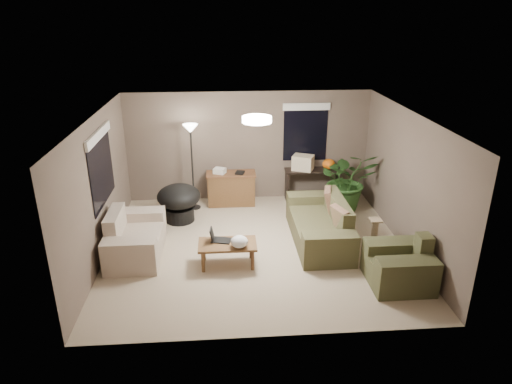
{
  "coord_description": "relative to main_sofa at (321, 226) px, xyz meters",
  "views": [
    {
      "loc": [
        -0.59,
        -7.52,
        4.15
      ],
      "look_at": [
        0.0,
        0.2,
        1.05
      ],
      "focal_mm": 32.0,
      "sensor_mm": 36.0,
      "label": 1
    }
  ],
  "objects": [
    {
      "name": "coffee_table",
      "position": [
        -1.8,
        -0.78,
        0.06
      ],
      "size": [
        1.0,
        0.55,
        0.42
      ],
      "color": "brown",
      "rests_on": "ground"
    },
    {
      "name": "main_sofa",
      "position": [
        0.0,
        0.0,
        0.0
      ],
      "size": [
        0.95,
        2.2,
        0.85
      ],
      "color": "#4A492C",
      "rests_on": "ground"
    },
    {
      "name": "room_shell",
      "position": [
        -1.25,
        -0.22,
        0.96
      ],
      "size": [
        5.5,
        5.5,
        5.5
      ],
      "color": "tan",
      "rests_on": "ground"
    },
    {
      "name": "plastic_bag",
      "position": [
        -1.6,
        -0.93,
        0.23
      ],
      "size": [
        0.32,
        0.29,
        0.21
      ],
      "primitive_type": "ellipsoid",
      "rotation": [
        0.0,
        0.0,
        0.08
      ],
      "color": "white",
      "rests_on": "coffee_table"
    },
    {
      "name": "window_left",
      "position": [
        -3.98,
        0.08,
        1.49
      ],
      "size": [
        0.05,
        1.56,
        1.33
      ],
      "color": "black",
      "rests_on": "room_shell"
    },
    {
      "name": "desk",
      "position": [
        -1.67,
        1.91,
        0.08
      ],
      "size": [
        1.1,
        0.5,
        0.75
      ],
      "color": "brown",
      "rests_on": "ground"
    },
    {
      "name": "ceiling_fixture",
      "position": [
        -1.25,
        -0.22,
        2.15
      ],
      "size": [
        0.5,
        0.5,
        0.1
      ],
      "primitive_type": "cylinder",
      "color": "white",
      "rests_on": "room_shell"
    },
    {
      "name": "throw_pillows",
      "position": [
        0.26,
        0.0,
        0.36
      ],
      "size": [
        0.37,
        1.4,
        0.47
      ],
      "color": "#8C7251",
      "rests_on": "main_sofa"
    },
    {
      "name": "papasan_chair",
      "position": [
        -2.77,
        1.1,
        0.17
      ],
      "size": [
        1.14,
        1.14,
        0.8
      ],
      "color": "black",
      "rests_on": "ground"
    },
    {
      "name": "pumpkin",
      "position": [
        0.58,
        2.02,
        0.57
      ],
      "size": [
        0.34,
        0.34,
        0.24
      ],
      "primitive_type": "ellipsoid",
      "rotation": [
        0.0,
        0.0,
        -0.21
      ],
      "color": "orange",
      "rests_on": "console_table"
    },
    {
      "name": "window_back",
      "position": [
        0.05,
        2.26,
        1.49
      ],
      "size": [
        1.06,
        0.05,
        1.33
      ],
      "color": "black",
      "rests_on": "room_shell"
    },
    {
      "name": "armchair",
      "position": [
        0.96,
        -1.55,
        0.0
      ],
      "size": [
        0.95,
        1.0,
        0.85
      ],
      "color": "#505231",
      "rests_on": "ground"
    },
    {
      "name": "loveseat",
      "position": [
        -3.48,
        -0.27,
        0.0
      ],
      "size": [
        0.9,
        1.6,
        0.85
      ],
      "color": "beige",
      "rests_on": "ground"
    },
    {
      "name": "floor_lamp",
      "position": [
        -2.51,
        1.76,
        1.3
      ],
      "size": [
        0.32,
        0.32,
        1.91
      ],
      "color": "black",
      "rests_on": "ground"
    },
    {
      "name": "console_table",
      "position": [
        0.23,
        2.02,
        0.14
      ],
      "size": [
        1.3,
        0.4,
        0.75
      ],
      "color": "black",
      "rests_on": "ground"
    },
    {
      "name": "houseplant",
      "position": [
        0.88,
        1.45,
        0.24
      ],
      "size": [
        1.23,
        1.36,
        1.06
      ],
      "primitive_type": "imported",
      "color": "#2D5923",
      "rests_on": "ground"
    },
    {
      "name": "cardboard_box",
      "position": [
        -0.02,
        2.02,
        0.62
      ],
      "size": [
        0.55,
        0.49,
        0.34
      ],
      "primitive_type": "cube",
      "rotation": [
        0.0,
        0.0,
        -0.42
      ],
      "color": "beige",
      "rests_on": "console_table"
    },
    {
      "name": "cat_scratching_post",
      "position": [
        0.99,
        -0.2,
        -0.08
      ],
      "size": [
        0.32,
        0.32,
        0.5
      ],
      "color": "tan",
      "rests_on": "ground"
    },
    {
      "name": "desk_papers",
      "position": [
        -1.82,
        1.9,
        0.51
      ],
      "size": [
        0.72,
        0.32,
        0.12
      ],
      "color": "silver",
      "rests_on": "desk"
    },
    {
      "name": "laptop",
      "position": [
        -1.97,
        -0.68,
        0.19
      ],
      "size": [
        0.39,
        0.31,
        0.24
      ],
      "color": "black",
      "rests_on": "coffee_table"
    }
  ]
}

